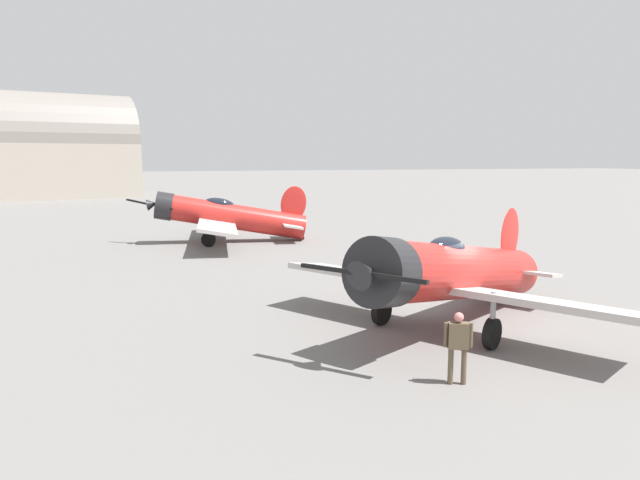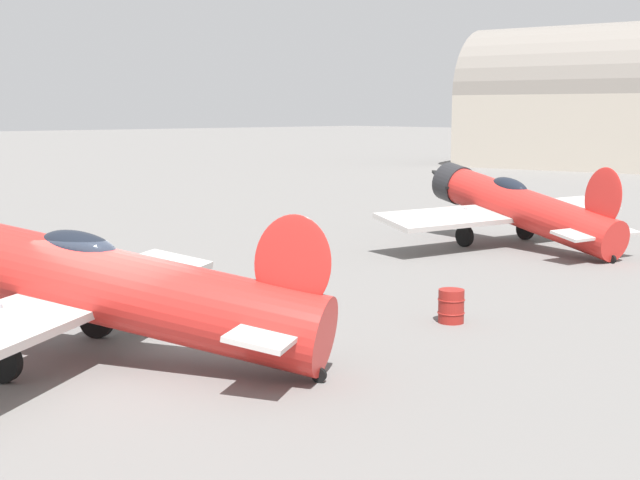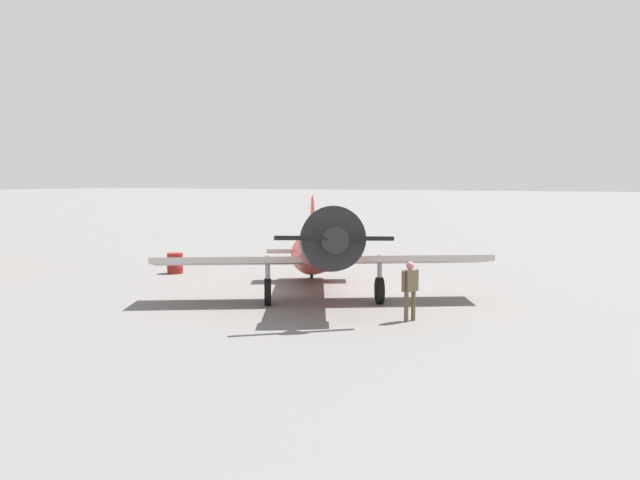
{
  "view_description": "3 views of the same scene",
  "coord_description": "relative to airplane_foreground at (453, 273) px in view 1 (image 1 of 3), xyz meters",
  "views": [
    {
      "loc": [
        -14.23,
        9.02,
        4.82
      ],
      "look_at": [
        7.08,
        1.95,
        1.6
      ],
      "focal_mm": 32.22,
      "sensor_mm": 36.0,
      "label": 1
    },
    {
      "loc": [
        -8.15,
        -15.12,
        5.04
      ],
      "look_at": [
        7.08,
        1.95,
        1.6
      ],
      "focal_mm": 48.28,
      "sensor_mm": 36.0,
      "label": 2
    },
    {
      "loc": [
        -10.4,
        20.03,
        3.75
      ],
      "look_at": [
        0.0,
        0.0,
        1.8
      ],
      "focal_mm": 39.92,
      "sensor_mm": 36.0,
      "label": 3
    }
  ],
  "objects": [
    {
      "name": "airplane_foreground",
      "position": [
        0.0,
        0.0,
        0.0
      ],
      "size": [
        9.56,
        9.56,
        3.27
      ],
      "rotation": [
        0.0,
        0.0,
        2.13
      ],
      "color": "red",
      "rests_on": "ground_plane"
    },
    {
      "name": "fuel_drum",
      "position": [
        7.88,
        -2.59,
        -1.18
      ],
      "size": [
        0.66,
        0.66,
        0.81
      ],
      "color": "maroon",
      "rests_on": "ground_plane"
    },
    {
      "name": "ground_crew_mechanic",
      "position": [
        -3.72,
        2.11,
        -0.63
      ],
      "size": [
        0.35,
        0.58,
        1.58
      ],
      "rotation": [
        0.0,
        0.0,
        2.79
      ],
      "color": "brown",
      "rests_on": "ground_plane"
    },
    {
      "name": "airplane_mid_apron",
      "position": [
        18.83,
        3.42,
        -0.08
      ],
      "size": [
        11.32,
        10.2,
        3.31
      ],
      "rotation": [
        0.0,
        0.0,
        1.43
      ],
      "color": "red",
      "rests_on": "ground_plane"
    },
    {
      "name": "ground_plane",
      "position": [
        0.25,
        -0.41,
        -1.58
      ],
      "size": [
        400.0,
        400.0,
        0.0
      ],
      "primitive_type": "plane",
      "color": "slate"
    },
    {
      "name": "distant_hangar",
      "position": [
        62.65,
        22.46,
        3.76
      ],
      "size": [
        18.5,
        30.95,
        12.66
      ],
      "rotation": [
        0.0,
        0.0,
        1.79
      ],
      "color": "#ADA393",
      "rests_on": "ground_plane"
    }
  ]
}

